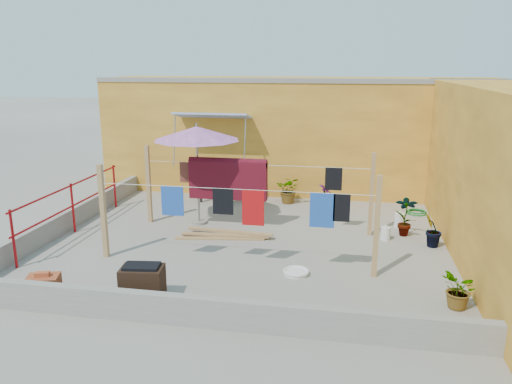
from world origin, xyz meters
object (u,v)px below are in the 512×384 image
at_px(patio_umbrella, 197,134).
at_px(water_jug_a, 400,220).
at_px(plant_back_a, 289,190).
at_px(green_hose, 417,212).
at_px(outdoor_table, 225,178).
at_px(brazier, 143,283).
at_px(water_jug_b, 386,233).
at_px(brick_stack, 44,286).
at_px(white_basin, 296,272).

relative_size(patio_umbrella, water_jug_a, 6.87).
bearing_deg(water_jug_a, plant_back_a, 150.60).
distance_m(water_jug_a, green_hose, 1.25).
bearing_deg(outdoor_table, patio_umbrella, -92.46).
relative_size(brazier, green_hose, 1.38).
distance_m(green_hose, plant_back_a, 3.25).
height_order(outdoor_table, brazier, outdoor_table).
bearing_deg(brazier, patio_umbrella, 93.77).
xyz_separation_m(water_jug_b, green_hose, (0.88, 2.08, -0.11)).
height_order(brick_stack, brazier, brazier).
bearing_deg(brick_stack, outdoor_table, 77.11).
distance_m(brazier, green_hose, 7.36).
relative_size(water_jug_a, water_jug_b, 1.14).
relative_size(brick_stack, water_jug_b, 1.80).
relative_size(white_basin, green_hose, 0.91).
bearing_deg(water_jug_b, plant_back_a, 133.30).
xyz_separation_m(outdoor_table, white_basin, (2.42, -4.60, -0.56)).
xyz_separation_m(outdoor_table, plant_back_a, (1.75, -0.03, -0.24)).
bearing_deg(brick_stack, water_jug_b, 34.01).
xyz_separation_m(brazier, plant_back_a, (1.58, 5.97, 0.08)).
height_order(brick_stack, water_jug_a, brick_stack).
height_order(patio_umbrella, water_jug_b, patio_umbrella).
distance_m(brazier, plant_back_a, 6.18).
xyz_separation_m(patio_umbrella, brazier, (0.25, -3.85, -1.79)).
relative_size(water_jug_b, green_hose, 0.62).
distance_m(brick_stack, water_jug_a, 7.48).
relative_size(brick_stack, water_jug_a, 1.59).
bearing_deg(water_jug_a, brazier, -133.83).
bearing_deg(water_jug_a, green_hose, 65.48).
xyz_separation_m(water_jug_a, green_hose, (0.52, 1.13, -0.12)).
bearing_deg(water_jug_a, white_basin, -123.50).
bearing_deg(green_hose, water_jug_b, -113.00).
distance_m(white_basin, green_hose, 4.89).
distance_m(brick_stack, plant_back_a, 6.94).
height_order(water_jug_a, water_jug_b, water_jug_a).
bearing_deg(white_basin, brick_stack, -157.36).
distance_m(brick_stack, brazier, 1.60).
bearing_deg(brazier, brick_stack, -172.79).
height_order(patio_umbrella, brazier, patio_umbrella).
distance_m(water_jug_a, plant_back_a, 3.10).
distance_m(brazier, water_jug_a, 6.18).
height_order(outdoor_table, brick_stack, outdoor_table).
xyz_separation_m(outdoor_table, brazier, (0.16, -6.00, -0.32)).
xyz_separation_m(outdoor_table, brick_stack, (-1.42, -6.20, -0.42)).
relative_size(patio_umbrella, green_hose, 4.87).
bearing_deg(brazier, outdoor_table, 91.54).
relative_size(outdoor_table, white_basin, 3.30).
height_order(brazier, green_hose, brazier).
bearing_deg(green_hose, water_jug_a, -114.52).
distance_m(white_basin, water_jug_a, 3.66).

